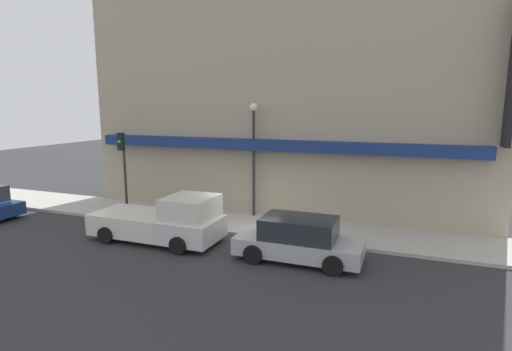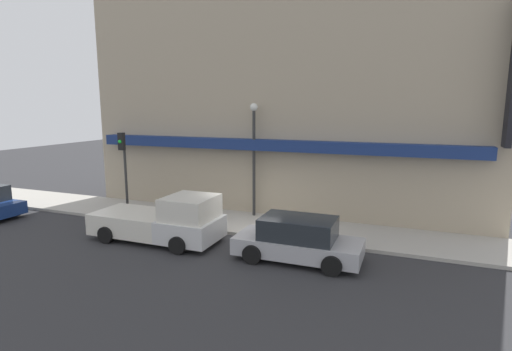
{
  "view_description": "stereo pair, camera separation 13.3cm",
  "coord_description": "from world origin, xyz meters",
  "px_view_note": "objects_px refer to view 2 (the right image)",
  "views": [
    {
      "loc": [
        5.98,
        -14.41,
        5.26
      ],
      "look_at": [
        0.01,
        1.28,
        2.34
      ],
      "focal_mm": 28.0,
      "sensor_mm": 36.0,
      "label": 1
    },
    {
      "loc": [
        6.1,
        -14.36,
        5.26
      ],
      "look_at": [
        0.01,
        1.28,
        2.34
      ],
      "focal_mm": 28.0,
      "sensor_mm": 36.0,
      "label": 2
    }
  ],
  "objects_px": {
    "parked_car": "(298,240)",
    "street_lamp": "(254,146)",
    "fire_hydrant": "(272,224)",
    "pickup_truck": "(164,221)",
    "traffic_light": "(124,159)"
  },
  "relations": [
    {
      "from": "parked_car",
      "to": "street_lamp",
      "type": "relative_size",
      "value": 0.83
    },
    {
      "from": "parked_car",
      "to": "fire_hydrant",
      "type": "xyz_separation_m",
      "value": [
        -1.73,
        2.28,
        -0.26
      ]
    },
    {
      "from": "pickup_truck",
      "to": "parked_car",
      "type": "xyz_separation_m",
      "value": [
        5.42,
        0.0,
        -0.09
      ]
    },
    {
      "from": "pickup_truck",
      "to": "fire_hydrant",
      "type": "xyz_separation_m",
      "value": [
        3.7,
        2.28,
        -0.35
      ]
    },
    {
      "from": "street_lamp",
      "to": "fire_hydrant",
      "type": "bearing_deg",
      "value": -51.8
    },
    {
      "from": "pickup_truck",
      "to": "parked_car",
      "type": "height_order",
      "value": "pickup_truck"
    },
    {
      "from": "parked_car",
      "to": "fire_hydrant",
      "type": "bearing_deg",
      "value": 128.67
    },
    {
      "from": "pickup_truck",
      "to": "street_lamp",
      "type": "height_order",
      "value": "street_lamp"
    },
    {
      "from": "pickup_truck",
      "to": "street_lamp",
      "type": "relative_size",
      "value": 0.99
    },
    {
      "from": "fire_hydrant",
      "to": "street_lamp",
      "type": "relative_size",
      "value": 0.13
    },
    {
      "from": "street_lamp",
      "to": "traffic_light",
      "type": "relative_size",
      "value": 1.34
    },
    {
      "from": "traffic_light",
      "to": "street_lamp",
      "type": "bearing_deg",
      "value": 22.29
    },
    {
      "from": "fire_hydrant",
      "to": "street_lamp",
      "type": "xyz_separation_m",
      "value": [
        -1.62,
        2.06,
        2.97
      ]
    },
    {
      "from": "fire_hydrant",
      "to": "street_lamp",
      "type": "distance_m",
      "value": 3.97
    },
    {
      "from": "fire_hydrant",
      "to": "street_lamp",
      "type": "height_order",
      "value": "street_lamp"
    }
  ]
}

